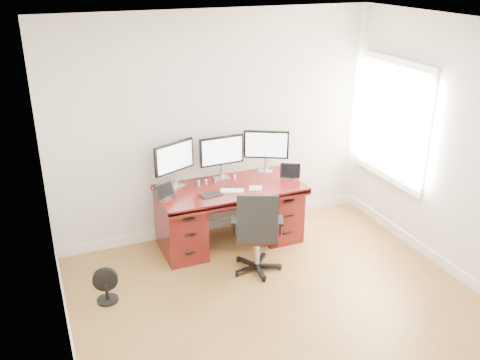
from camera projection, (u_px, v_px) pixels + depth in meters
name	position (u px, v px, depth m)	size (l,w,h in m)	color
ground	(301.00, 332.00, 4.96)	(4.50, 4.50, 0.00)	olive
back_wall	(216.00, 126.00, 6.35)	(4.00, 0.10, 2.70)	silver
desk	(229.00, 212.00, 6.36)	(1.70, 0.80, 0.75)	#4B100F
office_chair	(257.00, 246.00, 5.79)	(0.69, 0.69, 0.98)	black
floor_fan	(106.00, 286.00, 5.33)	(0.26, 0.22, 0.37)	black
monitor_left	(174.00, 159.00, 6.10)	(0.52, 0.26, 0.53)	silver
monitor_center	(222.00, 152.00, 6.30)	(0.55, 0.15, 0.53)	silver
monitor_right	(266.00, 146.00, 6.50)	(0.50, 0.29, 0.53)	silver
tablet_left	(165.00, 192.00, 5.85)	(0.25, 0.17, 0.19)	silver
tablet_right	(291.00, 172.00, 6.39)	(0.24, 0.18, 0.19)	silver
keyboard	(232.00, 191.00, 6.07)	(0.26, 0.11, 0.01)	silver
trackpad	(256.00, 188.00, 6.15)	(0.14, 0.14, 0.01)	silver
drawing_tablet	(211.00, 195.00, 5.98)	(0.23, 0.15, 0.01)	black
phone	(230.00, 188.00, 6.15)	(0.14, 0.07, 0.01)	black
figurine_blue	(199.00, 183.00, 6.20)	(0.03, 0.03, 0.08)	#529DEB
figurine_pink	(206.00, 182.00, 6.23)	(0.03, 0.03, 0.08)	pink
figurine_purple	(215.00, 180.00, 6.27)	(0.03, 0.03, 0.08)	#805AD6
figurine_orange	(235.00, 177.00, 6.35)	(0.03, 0.03, 0.08)	#EABA59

